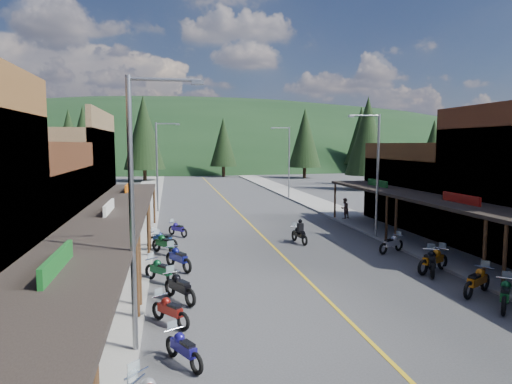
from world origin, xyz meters
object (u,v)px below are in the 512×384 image
bike_west_10 (165,243)px  bike_west_11 (163,239)px  streetlight_1 (159,163)px  bike_east_5 (505,293)px  pine_2 (144,133)px  shop_west_3 (44,186)px  pedestrian_east_b (345,208)px  streetlight_2 (376,170)px  pine_6 (434,142)px  pine_3 (223,142)px  pine_4 (305,138)px  bike_east_8 (433,259)px  bike_west_5 (183,347)px  bike_west_9 (178,257)px  bike_west_7 (180,286)px  pine_11 (368,136)px  bike_east_9 (391,243)px  bike_west_6 (170,309)px  streetlight_0 (137,203)px  pine_8 (34,145)px  rider_on_bike (299,233)px  pine_10 (84,139)px  bike_west_12 (178,228)px  pine_5 (361,135)px  bike_east_7 (432,261)px  pine_1 (69,138)px  pine_7 (32,138)px  bike_west_8 (161,269)px  bike_east_6 (477,280)px  streetlight_3 (288,159)px  pine_9 (372,142)px

bike_west_10 → bike_west_11: size_ratio=1.07×
streetlight_1 → bike_east_5: bearing=-64.0°
pine_2 → bike_west_10: pine_2 is taller
shop_west_3 → pedestrian_east_b: bearing=10.0°
streetlight_2 → pine_6: (39.05, 56.00, 2.02)m
shop_west_3 → pine_3: pine_3 is taller
pine_4 → bike_east_8: pine_4 is taller
bike_west_5 → bike_west_9: bearing=60.9°
bike_west_7 → pine_11: bearing=28.5°
pedestrian_east_b → bike_east_9: bearing=55.1°
pine_11 → bike_east_8: 40.82m
bike_west_6 → bike_west_5: bearing=-119.7°
bike_west_7 → pedestrian_east_b: (13.49, 16.83, 0.36)m
streetlight_0 → pine_8: 48.42m
bike_west_5 → rider_on_bike: (7.54, 14.50, 0.10)m
pine_6 → bike_east_5: bearing=-120.1°
streetlight_2 → bike_west_11: size_ratio=3.79×
pine_10 → pine_11: size_ratio=0.94×
bike_west_12 → bike_west_10: bearing=-135.4°
pine_6 → bike_west_5: bearing=-126.1°
bike_west_5 → pine_5: bearing=34.6°
streetlight_1 → bike_east_7: (12.98, -22.12, -3.82)m
bike_west_6 → pine_1: bearing=67.0°
pine_4 → pine_8: (-40.00, -20.00, -1.26)m
pine_3 → bike_east_5: (2.12, -70.83, -5.86)m
bike_west_6 → pine_2: bearing=57.0°
pine_6 → bike_east_7: pine_6 is taller
bike_east_9 → bike_east_8: bearing=-25.6°
shop_west_3 → pine_10: size_ratio=0.94×
bike_west_6 → bike_west_11: bearing=55.4°
streetlight_2 → pine_7: bearing=119.8°
streetlight_0 → bike_west_10: bearing=87.3°
streetlight_1 → pine_7: (-25.05, 54.00, 2.78)m
bike_west_8 → bike_west_12: bike_west_8 is taller
bike_west_6 → rider_on_bike: (7.90, 11.55, 0.07)m
streetlight_0 → bike_east_9: bearing=37.7°
pine_7 → bike_east_6: bearing=-64.3°
bike_west_8 → bike_west_9: bearing=27.7°
pine_4 → bike_west_7: size_ratio=5.71×
pine_3 → bike_east_9: pine_3 is taller
streetlight_2 → bike_east_5: streetlight_2 is taller
streetlight_1 → pine_6: 67.62m
pine_11 → streetlight_3: bearing=-148.5°
bike_east_5 → pine_6: bearing=102.1°
pine_11 → streetlight_1: bearing=-149.3°
bike_west_8 → bike_west_9: size_ratio=0.94×
pine_5 → rider_on_bike: size_ratio=6.55×
bike_east_8 → pine_5: bearing=132.6°
shop_west_3 → bike_west_11: bearing=-27.6°
pine_3 → pine_9: bearing=-46.4°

